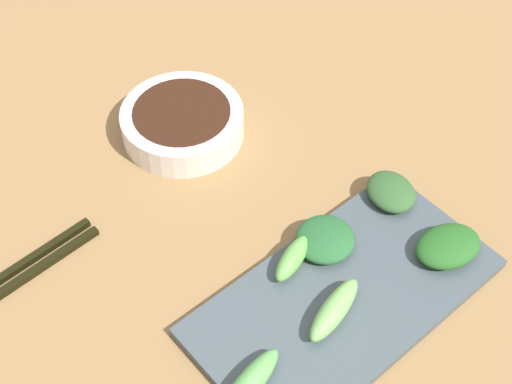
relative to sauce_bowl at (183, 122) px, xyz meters
name	(u,v)px	position (x,y,z in m)	size (l,w,h in m)	color
tabletop	(245,232)	(0.16, -0.04, -0.03)	(2.10, 2.10, 0.02)	olive
sauce_bowl	(183,122)	(0.00, 0.00, 0.00)	(0.15, 0.15, 0.04)	silver
serving_plate	(344,297)	(0.30, -0.02, -0.02)	(0.17, 0.32, 0.01)	#424F54
broccoli_stalk_1	(293,258)	(0.24, -0.03, 0.00)	(0.02, 0.06, 0.02)	#64AD4B
broccoli_leafy_2	(391,192)	(0.24, 0.11, 0.00)	(0.06, 0.05, 0.02)	#2F582B
broccoli_leafy_3	(325,239)	(0.24, 0.01, 0.00)	(0.06, 0.07, 0.02)	#245D2E
broccoli_leafy_4	(448,246)	(0.33, 0.10, 0.00)	(0.05, 0.07, 0.02)	#245D21
broccoli_stalk_5	(334,310)	(0.31, -0.05, 0.00)	(0.02, 0.08, 0.02)	#74B55B
chopsticks	(1,286)	(0.06, -0.28, -0.02)	(0.03, 0.23, 0.01)	black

